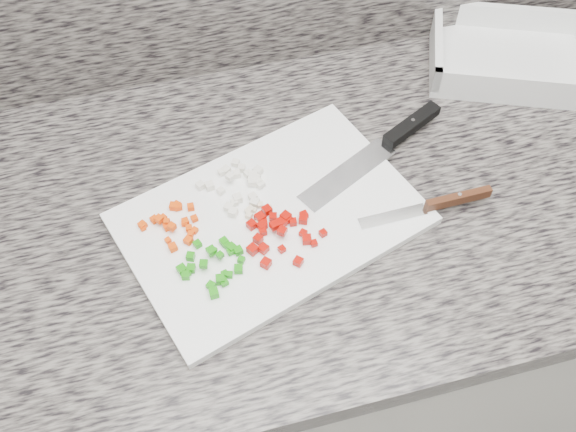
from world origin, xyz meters
name	(u,v)px	position (x,y,z in m)	size (l,w,h in m)	color
cabinet	(316,329)	(0.00, 1.44, 0.43)	(3.92, 0.62, 0.86)	beige
countertop	(327,198)	(0.00, 1.44, 0.88)	(3.96, 0.64, 0.04)	#655F59
cutting_board	(271,219)	(-0.09, 1.41, 0.91)	(0.40, 0.27, 0.01)	white
carrot_pile	(174,223)	(-0.23, 1.42, 0.92)	(0.08, 0.08, 0.02)	#E74205
onion_pile	(240,184)	(-0.12, 1.47, 0.92)	(0.10, 0.10, 0.02)	white
green_pepper_pile	(213,265)	(-0.19, 1.34, 0.92)	(0.09, 0.09, 0.02)	#19850C
red_pepper_pile	(278,230)	(-0.09, 1.37, 0.92)	(0.11, 0.11, 0.02)	#A30902
garlic_pile	(256,211)	(-0.11, 1.42, 0.92)	(0.04, 0.04, 0.01)	beige
chef_knife	(391,141)	(0.11, 1.49, 0.92)	(0.26, 0.16, 0.02)	white
paring_knife	(442,203)	(0.14, 1.36, 0.92)	(0.20, 0.02, 0.02)	white
tray	(510,58)	(0.38, 1.62, 0.92)	(0.32, 0.28, 0.06)	white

